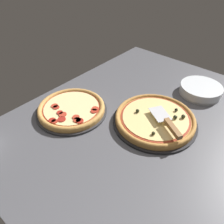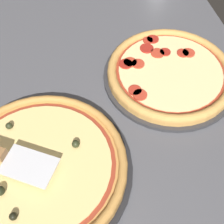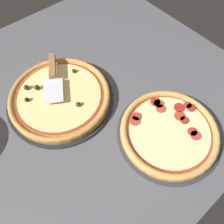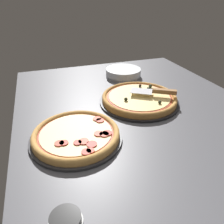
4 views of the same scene
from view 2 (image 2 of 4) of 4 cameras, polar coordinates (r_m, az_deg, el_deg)
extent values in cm
cube|color=#4C4C51|center=(69.46, -10.25, -9.76)|extent=(131.68, 108.76, 3.60)
cylinder|color=black|center=(67.04, -12.89, -10.37)|extent=(38.08, 38.08, 1.00)
cylinder|color=#B77F3D|center=(65.75, -13.12, -9.80)|extent=(35.79, 35.79, 1.94)
torus|color=#B77F3D|center=(64.91, -13.28, -9.41)|extent=(35.79, 35.79, 1.83)
cylinder|color=maroon|center=(64.84, -13.29, -9.38)|extent=(31.11, 31.11, 0.15)
cylinder|color=#E5C67A|center=(64.74, -13.31, -9.33)|extent=(29.35, 29.35, 0.40)
sphere|color=black|center=(63.05, -19.81, -13.42)|extent=(1.84, 1.84, 1.84)
sphere|color=#282D19|center=(64.59, -6.65, -5.82)|extent=(1.65, 1.65, 1.65)
sphere|color=#282D19|center=(70.19, -18.31, -2.42)|extent=(1.50, 1.50, 1.50)
sphere|color=black|center=(60.66, -17.62, -17.72)|extent=(1.49, 1.49, 1.49)
cylinder|color=#2D2D30|center=(81.85, 10.42, 6.37)|extent=(33.84, 33.84, 1.00)
cylinder|color=#C68E47|center=(80.95, 10.55, 6.98)|extent=(31.81, 31.81, 1.52)
torus|color=#C68E47|center=(80.41, 10.63, 7.35)|extent=(31.81, 31.81, 2.22)
cylinder|color=maroon|center=(80.35, 10.63, 7.39)|extent=(27.65, 27.65, 0.15)
cylinder|color=beige|center=(80.27, 10.65, 7.45)|extent=(26.08, 26.08, 0.40)
cylinder|color=#B73823|center=(73.40, 5.16, 3.16)|extent=(3.36, 3.36, 0.40)
cylinder|color=#B73823|center=(85.35, 13.82, 10.46)|extent=(3.29, 3.29, 0.40)
cylinder|color=maroon|center=(84.74, 6.37, 11.49)|extent=(3.61, 3.61, 0.40)
cylinder|color=maroon|center=(87.71, 7.46, 13.07)|extent=(3.23, 3.23, 0.40)
cylinder|color=maroon|center=(80.07, 2.53, 8.77)|extent=(3.45, 3.45, 0.40)
cylinder|color=#AD2D1E|center=(87.20, 6.59, 12.89)|extent=(2.73, 2.73, 0.40)
cylinder|color=#B73823|center=(80.31, 4.79, 8.78)|extent=(3.28, 3.28, 0.40)
cylinder|color=#AD2D1E|center=(84.95, 12.83, 10.47)|extent=(3.07, 3.07, 0.40)
cylinder|color=#B73823|center=(83.73, 8.33, 10.60)|extent=(3.57, 3.57, 0.40)
cylinder|color=maroon|center=(84.35, 9.70, 10.76)|extent=(2.86, 2.86, 0.40)
cylinder|color=#AD2D1E|center=(74.19, 4.22, 3.98)|extent=(3.19, 3.19, 0.40)
cylinder|color=#B73823|center=(80.56, 3.35, 9.06)|extent=(3.45, 3.45, 0.40)
cube|color=silver|center=(62.57, -14.95, -9.47)|extent=(11.06, 12.22, 0.24)
camera|label=1|loc=(1.08, -53.07, 44.11)|focal=35.00mm
camera|label=3|loc=(0.42, 74.71, 33.50)|focal=35.00mm
camera|label=4|loc=(1.22, 6.45, 48.18)|focal=35.00mm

